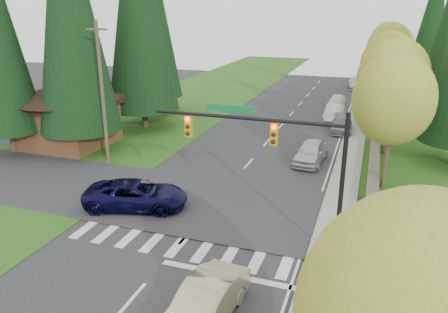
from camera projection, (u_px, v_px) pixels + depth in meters
The scene contains 29 objects.
ground at pixel (144, 285), 17.85m from camera, with size 120.00×120.00×0.00m, color #28282B.
grass_east at pixel (438, 163), 31.68m from camera, with size 14.00×110.00×0.06m, color #295216.
grass_west at pixel (125, 131), 39.73m from camera, with size 14.00×110.00×0.06m, color #295216.
cross_street at pixel (212, 205), 25.00m from camera, with size 120.00×8.00×0.10m, color #28282B.
sidewalk_east at pixel (353, 146), 35.35m from camera, with size 1.80×80.00×0.13m, color gray.
curb_east at pixel (342, 145), 35.61m from camera, with size 0.20×80.00×0.13m, color gray.
stone_wall_north at pixel (377, 122), 41.88m from camera, with size 0.70×40.00×0.70m, color #4C4438.
traffic_signal at pixel (277, 148), 18.89m from camera, with size 8.70×0.37×6.80m.
brown_building at pixel (67, 108), 34.88m from camera, with size 8.40×8.40×5.40m.
utility_pole at pixel (102, 94), 29.84m from camera, with size 1.60×0.24×10.00m.
decid_tree_0 at pixel (393, 100), 25.69m from camera, with size 4.80×4.80×8.37m.
decid_tree_1 at pixel (393, 79), 31.85m from camera, with size 5.20×5.20×8.80m.
decid_tree_2 at pixel (389, 65), 38.12m from camera, with size 5.00×5.00×8.82m.
decid_tree_3 at pixel (389, 60), 44.43m from camera, with size 5.00×5.00×8.55m.
decid_tree_4 at pixel (390, 50), 50.53m from camera, with size 5.40×5.40×9.18m.
decid_tree_5 at pixel (387, 49), 57.02m from camera, with size 4.80×4.80×8.30m.
decid_tree_6 at pixel (388, 43), 63.13m from camera, with size 5.20×5.20×8.86m.
conifer_w_a at pixel (69, 7), 30.88m from camera, with size 6.12×6.12×19.80m.
conifer_w_b at pixel (71, 20), 35.70m from camera, with size 5.44×5.44×17.80m.
conifer_w_c at pixel (138, 1), 37.55m from camera, with size 6.46×6.46×20.80m.
conifer_w_e at pixel (151, 12), 43.86m from camera, with size 5.78×5.78×18.80m.
conifer_e_c at pixel (433, 20), 53.39m from camera, with size 5.10×5.10×16.80m.
sedan_champagne at pixel (205, 303), 15.55m from camera, with size 1.64×4.70×1.55m, color tan.
suv_navy at pixel (136, 195), 24.47m from camera, with size 2.62×5.69×1.58m, color black.
parked_car_a at pixel (311, 152), 31.65m from camera, with size 1.88×4.68×1.60m, color silver.
parked_car_b at pixel (342, 125), 39.63m from camera, with size 1.81×4.46×1.30m, color slate.
parked_car_c at pixel (334, 114), 43.17m from camera, with size 1.62×4.64×1.53m, color silver.
parked_car_d at pixel (337, 101), 49.18m from camera, with size 1.69×4.21×1.43m, color white.
parked_car_e at pixel (356, 83), 60.47m from camera, with size 2.01×4.94×1.43m, color silver.
Camera 1 is at (8.07, -13.26, 10.78)m, focal length 35.00 mm.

